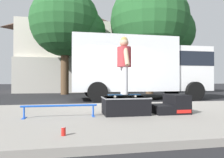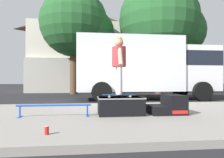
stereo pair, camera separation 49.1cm
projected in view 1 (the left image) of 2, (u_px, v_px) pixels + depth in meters
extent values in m
plane|color=black|center=(122.00, 105.00, 8.30)|extent=(140.00, 140.00, 0.00)
cube|color=gray|center=(150.00, 115.00, 5.36)|extent=(50.00, 5.00, 0.12)
cube|color=black|center=(125.00, 106.00, 5.06)|extent=(1.06, 0.71, 0.42)
cube|color=gray|center=(125.00, 98.00, 5.06)|extent=(1.08, 0.73, 0.03)
cube|color=black|center=(161.00, 109.00, 5.23)|extent=(0.42, 0.73, 0.21)
cube|color=black|center=(176.00, 104.00, 5.31)|extent=(0.42, 0.73, 0.46)
cube|color=red|center=(184.00, 112.00, 4.95)|extent=(0.37, 0.01, 0.08)
cylinder|color=blue|center=(60.00, 106.00, 4.66)|extent=(1.65, 0.04, 0.04)
cylinder|color=blue|center=(24.00, 112.00, 4.51)|extent=(0.04, 0.04, 0.25)
cube|color=blue|center=(24.00, 118.00, 4.51)|extent=(0.06, 0.28, 0.01)
cylinder|color=blue|center=(93.00, 111.00, 4.80)|extent=(0.04, 0.04, 0.25)
cube|color=blue|center=(93.00, 116.00, 4.80)|extent=(0.06, 0.28, 0.01)
cube|color=navy|center=(124.00, 95.00, 5.01)|extent=(0.79, 0.24, 0.02)
cylinder|color=silver|center=(133.00, 96.00, 5.16)|extent=(0.05, 0.03, 0.05)
cylinder|color=silver|center=(135.00, 96.00, 4.98)|extent=(0.05, 0.03, 0.05)
cylinder|color=silver|center=(113.00, 96.00, 5.04)|extent=(0.05, 0.03, 0.05)
cylinder|color=silver|center=(115.00, 97.00, 4.86)|extent=(0.05, 0.03, 0.05)
cylinder|color=silver|center=(123.00, 81.00, 5.10)|extent=(0.13, 0.13, 0.66)
cylinder|color=silver|center=(125.00, 81.00, 4.93)|extent=(0.13, 0.13, 0.66)
cylinder|color=#A53338|center=(124.00, 57.00, 5.02)|extent=(0.34, 0.34, 0.48)
cylinder|color=tan|center=(122.00, 58.00, 5.23)|extent=(0.10, 0.29, 0.45)
cylinder|color=tan|center=(126.00, 56.00, 4.81)|extent=(0.10, 0.29, 0.45)
sphere|color=tan|center=(124.00, 43.00, 5.02)|extent=(0.21, 0.21, 0.21)
sphere|color=tan|center=(124.00, 40.00, 5.03)|extent=(0.17, 0.17, 0.17)
cylinder|color=red|center=(63.00, 131.00, 3.07)|extent=(0.07, 0.07, 0.12)
cylinder|color=silver|center=(63.00, 127.00, 3.07)|extent=(0.06, 0.06, 0.00)
cube|color=white|center=(122.00, 65.00, 10.59)|extent=(5.00, 2.35, 2.60)
cube|color=white|center=(185.00, 70.00, 11.24)|extent=(1.90, 2.16, 2.20)
cube|color=black|center=(185.00, 61.00, 11.25)|extent=(1.92, 2.19, 0.70)
cylinder|color=black|center=(172.00, 89.00, 12.35)|extent=(0.90, 0.28, 0.90)
cylinder|color=black|center=(195.00, 91.00, 10.05)|extent=(0.90, 0.28, 0.90)
cylinder|color=black|center=(92.00, 90.00, 11.46)|extent=(0.90, 0.28, 0.90)
cylinder|color=black|center=(98.00, 92.00, 9.15)|extent=(0.90, 0.28, 0.90)
cylinder|color=brown|center=(65.00, 69.00, 14.86)|extent=(0.56, 0.56, 3.56)
sphere|color=#235628|center=(65.00, 22.00, 14.90)|extent=(4.86, 4.86, 4.86)
sphere|color=#235628|center=(84.00, 31.00, 15.15)|extent=(3.16, 3.16, 3.16)
cylinder|color=brown|center=(149.00, 70.00, 15.60)|extent=(0.56, 0.56, 3.51)
sphere|color=#235628|center=(149.00, 21.00, 15.64)|extent=(5.84, 5.84, 5.84)
sphere|color=#235628|center=(169.00, 32.00, 15.94)|extent=(3.79, 3.79, 3.79)
cube|color=beige|center=(72.00, 60.00, 20.82)|extent=(9.00, 7.50, 6.00)
cube|color=#B2ADA3|center=(72.00, 75.00, 16.88)|extent=(9.00, 0.50, 2.80)
pyramid|color=#473328|center=(72.00, 18.00, 20.87)|extent=(9.54, 7.95, 2.40)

